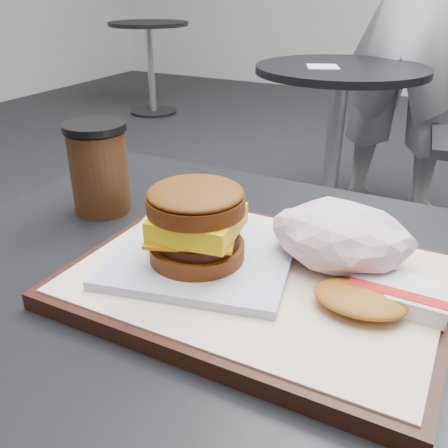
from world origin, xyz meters
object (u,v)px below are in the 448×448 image
breakfast_sandwich (198,231)px  crumpled_wrapper (342,236)px  customer_table (244,403)px  hash_brown (382,296)px  serving_tray (257,281)px  coffee_cup (99,168)px  neighbor_table (337,115)px  patron (413,18)px

breakfast_sandwich → crumpled_wrapper: (0.13, 0.07, -0.01)m
customer_table → hash_brown: 0.26m
customer_table → serving_tray: size_ratio=2.11×
coffee_cup → crumpled_wrapper: bearing=-4.2°
serving_tray → hash_brown: (0.13, 0.00, 0.02)m
coffee_cup → hash_brown: bearing=-11.7°
coffee_cup → neighbor_table: 1.61m
breakfast_sandwich → coffee_cup: size_ratio=1.78×
serving_tray → patron: bearing=95.1°
serving_tray → customer_table: bearing=142.3°
hash_brown → coffee_cup: size_ratio=0.96×
crumpled_wrapper → coffee_cup: coffee_cup is taller
crumpled_wrapper → serving_tray: bearing=-139.7°
hash_brown → patron: (-0.31, 2.12, 0.11)m
customer_table → patron: bearing=94.6°
breakfast_sandwich → neighbor_table: size_ratio=0.30×
customer_table → patron: patron is taller
serving_tray → coffee_cup: 0.29m
serving_tray → coffee_cup: (-0.28, 0.08, 0.05)m
hash_brown → neighbor_table: hash_brown is taller
coffee_cup → neighbor_table: coffee_cup is taller
coffee_cup → customer_table: bearing=-15.2°
customer_table → patron: 2.14m
crumpled_wrapper → neighbor_table: (-0.44, 1.61, -0.27)m
breakfast_sandwich → neighbor_table: breakfast_sandwich is taller
serving_tray → patron: patron is taller
hash_brown → serving_tray: bearing=-179.7°
hash_brown → neighbor_table: (-0.49, 1.66, -0.25)m
customer_table → neighbor_table: size_ratio=1.07×
customer_table → serving_tray: bearing=-37.7°
hash_brown → breakfast_sandwich: bearing=-175.8°
hash_brown → patron: size_ratio=0.07×
customer_table → neighbor_table: (-0.35, 1.65, -0.03)m
serving_tray → breakfast_sandwich: size_ratio=1.71×
patron → customer_table: bearing=96.8°
coffee_cup → neighbor_table: size_ratio=0.17×
breakfast_sandwich → crumpled_wrapper: breakfast_sandwich is taller
breakfast_sandwich → coffee_cup: 0.23m
customer_table → crumpled_wrapper: (0.09, 0.04, 0.24)m
breakfast_sandwich → patron: size_ratio=0.12×
breakfast_sandwich → hash_brown: breakfast_sandwich is taller
coffee_cup → neighbor_table: bearing=93.4°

